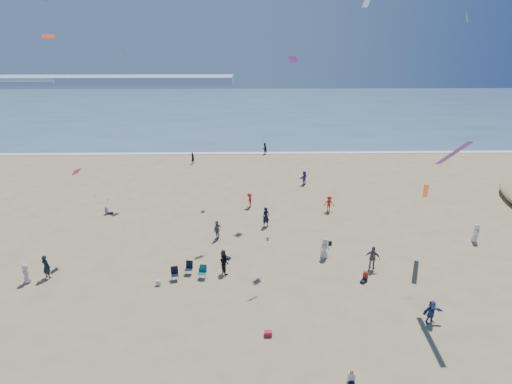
{
  "coord_description": "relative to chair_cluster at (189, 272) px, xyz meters",
  "views": [
    {
      "loc": [
        1.47,
        -16.8,
        16.22
      ],
      "look_at": [
        2.0,
        8.0,
        7.07
      ],
      "focal_mm": 28.0,
      "sensor_mm": 36.0,
      "label": 1
    }
  ],
  "objects": [
    {
      "name": "ground",
      "position": [
        2.96,
        -8.91,
        -0.5
      ],
      "size": [
        220.0,
        220.0,
        0.0
      ],
      "primitive_type": "plane",
      "color": "tan",
      "rests_on": "ground"
    },
    {
      "name": "chair_cluster",
      "position": [
        0.0,
        0.0,
        0.0
      ],
      "size": [
        2.71,
        1.5,
        1.0
      ],
      "color": "black",
      "rests_on": "ground"
    },
    {
      "name": "navy_bag",
      "position": [
        11.49,
        4.9,
        -0.33
      ],
      "size": [
        0.28,
        0.18,
        0.34
      ],
      "primitive_type": "cube",
      "color": "black",
      "rests_on": "ground"
    },
    {
      "name": "surf_line",
      "position": [
        2.96,
        36.09,
        -0.46
      ],
      "size": [
        220.0,
        1.2,
        0.08
      ],
      "primitive_type": "cube",
      "color": "white",
      "rests_on": "ground"
    },
    {
      "name": "standing_flyers",
      "position": [
        7.75,
        7.49,
        0.36
      ],
      "size": [
        36.54,
        51.6,
        1.93
      ],
      "color": "black",
      "rests_on": "ground"
    },
    {
      "name": "headland_far",
      "position": [
        -57.04,
        161.09,
        1.1
      ],
      "size": [
        110.0,
        20.0,
        3.2
      ],
      "primitive_type": "cube",
      "color": "#7A8EA8",
      "rests_on": "ground"
    },
    {
      "name": "headland_near",
      "position": [
        -97.04,
        156.09,
        0.5
      ],
      "size": [
        40.0,
        14.0,
        2.0
      ],
      "primitive_type": "cube",
      "color": "#7A8EA8",
      "rests_on": "ground"
    },
    {
      "name": "white_tote",
      "position": [
        -2.06,
        -0.98,
        -0.3
      ],
      "size": [
        0.35,
        0.2,
        0.4
      ],
      "primitive_type": "cube",
      "color": "silver",
      "rests_on": "ground"
    },
    {
      "name": "cooler",
      "position": [
        5.56,
        -6.46,
        -0.35
      ],
      "size": [
        0.45,
        0.3,
        0.3
      ],
      "primitive_type": "cube",
      "color": "red",
      "rests_on": "ground"
    },
    {
      "name": "black_backpack",
      "position": [
        0.83,
        0.67,
        -0.31
      ],
      "size": [
        0.3,
        0.22,
        0.38
      ],
      "primitive_type": "cube",
      "color": "black",
      "rests_on": "ground"
    },
    {
      "name": "kites_aloft",
      "position": [
        10.96,
        3.23,
        13.62
      ],
      "size": [
        35.8,
        45.72,
        30.72
      ],
      "color": "#5E1E98",
      "rests_on": "ground"
    },
    {
      "name": "seated_group",
      "position": [
        4.94,
        -1.46,
        -0.08
      ],
      "size": [
        23.92,
        24.34,
        0.84
      ],
      "color": "silver",
      "rests_on": "ground"
    },
    {
      "name": "ocean",
      "position": [
        2.96,
        86.09,
        -0.47
      ],
      "size": [
        220.0,
        100.0,
        0.06
      ],
      "primitive_type": "cube",
      "color": "#476B84",
      "rests_on": "ground"
    }
  ]
}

